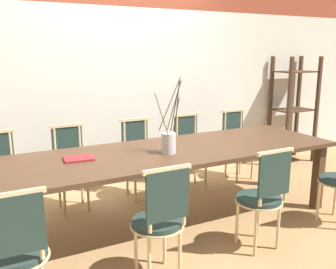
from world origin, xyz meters
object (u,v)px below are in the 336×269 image
at_px(chair_near_center, 263,195).
at_px(book_stack, 79,158).
at_px(shelving_rack, 293,110).
at_px(chair_far_center, 139,155).
at_px(dining_table, 168,158).
at_px(vase_centerpiece, 169,141).

height_order(chair_near_center, book_stack, chair_near_center).
height_order(chair_near_center, shelving_rack, shelving_rack).
bearing_deg(book_stack, shelving_rack, 15.29).
bearing_deg(shelving_rack, chair_far_center, -174.66).
relative_size(chair_near_center, shelving_rack, 0.57).
distance_m(dining_table, vase_centerpiece, 0.21).
bearing_deg(vase_centerpiece, dining_table, 66.60).
relative_size(chair_far_center, vase_centerpiece, 1.32).
distance_m(dining_table, chair_far_center, 0.81).
height_order(vase_centerpiece, shelving_rack, shelving_rack).
bearing_deg(shelving_rack, book_stack, -164.71).
xyz_separation_m(vase_centerpiece, book_stack, (-0.77, 0.18, -0.10)).
height_order(chair_far_center, vase_centerpiece, vase_centerpiece).
distance_m(vase_centerpiece, book_stack, 0.80).
relative_size(book_stack, shelving_rack, 0.17).
distance_m(chair_near_center, shelving_rack, 2.84).
xyz_separation_m(chair_near_center, vase_centerpiece, (-0.51, 0.69, 0.35)).
relative_size(dining_table, vase_centerpiece, 4.95).
distance_m(vase_centerpiece, shelving_rack, 2.90).
height_order(dining_table, vase_centerpiece, vase_centerpiece).
height_order(vase_centerpiece, book_stack, vase_centerpiece).
bearing_deg(chair_far_center, chair_near_center, 105.20).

